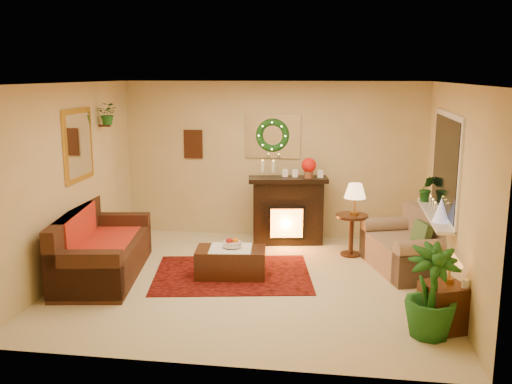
# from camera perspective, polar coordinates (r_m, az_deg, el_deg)

# --- Properties ---
(floor) EXTENTS (5.00, 5.00, 0.00)m
(floor) POSITION_cam_1_polar(r_m,az_deg,el_deg) (7.68, -0.39, -8.96)
(floor) COLOR beige
(floor) RESTS_ON ground
(ceiling) EXTENTS (5.00, 5.00, 0.00)m
(ceiling) POSITION_cam_1_polar(r_m,az_deg,el_deg) (7.18, -0.42, 10.83)
(ceiling) COLOR white
(ceiling) RESTS_ON ground
(wall_back) EXTENTS (5.00, 5.00, 0.00)m
(wall_back) POSITION_cam_1_polar(r_m,az_deg,el_deg) (9.52, 1.68, 3.19)
(wall_back) COLOR #EFD88C
(wall_back) RESTS_ON ground
(wall_front) EXTENTS (5.00, 5.00, 0.00)m
(wall_front) POSITION_cam_1_polar(r_m,az_deg,el_deg) (5.17, -4.23, -4.19)
(wall_front) COLOR #EFD88C
(wall_front) RESTS_ON ground
(wall_left) EXTENTS (4.50, 4.50, 0.00)m
(wall_left) POSITION_cam_1_polar(r_m,az_deg,el_deg) (8.08, -18.20, 1.07)
(wall_left) COLOR #EFD88C
(wall_left) RESTS_ON ground
(wall_right) EXTENTS (4.50, 4.50, 0.00)m
(wall_right) POSITION_cam_1_polar(r_m,az_deg,el_deg) (7.37, 19.18, 0.01)
(wall_right) COLOR #EFD88C
(wall_right) RESTS_ON ground
(area_rug) EXTENTS (2.36, 1.93, 0.01)m
(area_rug) POSITION_cam_1_polar(r_m,az_deg,el_deg) (7.94, -2.38, -8.22)
(area_rug) COLOR #570A03
(area_rug) RESTS_ON floor
(sofa) EXTENTS (1.23, 2.21, 0.90)m
(sofa) POSITION_cam_1_polar(r_m,az_deg,el_deg) (8.05, -15.00, -5.15)
(sofa) COLOR #422A20
(sofa) RESTS_ON floor
(red_throw) EXTENTS (0.84, 1.36, 0.02)m
(red_throw) POSITION_cam_1_polar(r_m,az_deg,el_deg) (8.21, -15.19, -4.67)
(red_throw) COLOR #B60603
(red_throw) RESTS_ON sofa
(fireplace) EXTENTS (1.16, 0.53, 1.02)m
(fireplace) POSITION_cam_1_polar(r_m,az_deg,el_deg) (9.23, 3.20, -1.83)
(fireplace) COLOR black
(fireplace) RESTS_ON floor
(poinsettia) EXTENTS (0.23, 0.23, 0.23)m
(poinsettia) POSITION_cam_1_polar(r_m,az_deg,el_deg) (9.04, 5.31, 2.69)
(poinsettia) COLOR red
(poinsettia) RESTS_ON fireplace
(mantel_candle_a) EXTENTS (0.06, 0.06, 0.18)m
(mantel_candle_a) POSITION_cam_1_polar(r_m,az_deg,el_deg) (9.14, 0.66, 2.59)
(mantel_candle_a) COLOR white
(mantel_candle_a) RESTS_ON fireplace
(mantel_candle_b) EXTENTS (0.06, 0.06, 0.18)m
(mantel_candle_b) POSITION_cam_1_polar(r_m,az_deg,el_deg) (9.10, 1.75, 2.55)
(mantel_candle_b) COLOR silver
(mantel_candle_b) RESTS_ON fireplace
(mantel_mirror) EXTENTS (0.92, 0.02, 0.72)m
(mantel_mirror) POSITION_cam_1_polar(r_m,az_deg,el_deg) (9.45, 1.68, 5.57)
(mantel_mirror) COLOR white
(mantel_mirror) RESTS_ON wall_back
(wreath) EXTENTS (0.55, 0.11, 0.55)m
(wreath) POSITION_cam_1_polar(r_m,az_deg,el_deg) (9.40, 1.65, 5.67)
(wreath) COLOR #194719
(wreath) RESTS_ON wall_back
(wall_art) EXTENTS (0.32, 0.03, 0.48)m
(wall_art) POSITION_cam_1_polar(r_m,az_deg,el_deg) (9.71, -6.29, 4.79)
(wall_art) COLOR #381E11
(wall_art) RESTS_ON wall_back
(gold_mirror) EXTENTS (0.03, 0.84, 1.00)m
(gold_mirror) POSITION_cam_1_polar(r_m,az_deg,el_deg) (8.27, -17.36, 4.51)
(gold_mirror) COLOR gold
(gold_mirror) RESTS_ON wall_left
(hanging_plant) EXTENTS (0.33, 0.28, 0.36)m
(hanging_plant) POSITION_cam_1_polar(r_m,az_deg,el_deg) (8.87, -14.53, 6.56)
(hanging_plant) COLOR #194719
(hanging_plant) RESTS_ON wall_left
(loveseat) EXTENTS (1.24, 1.62, 0.83)m
(loveseat) POSITION_cam_1_polar(r_m,az_deg,el_deg) (8.28, 14.77, -4.76)
(loveseat) COLOR #9B895F
(loveseat) RESTS_ON floor
(window_frame) EXTENTS (0.03, 1.86, 1.36)m
(window_frame) POSITION_cam_1_polar(r_m,az_deg,el_deg) (7.86, 18.48, 2.61)
(window_frame) COLOR white
(window_frame) RESTS_ON wall_right
(window_glass) EXTENTS (0.02, 1.70, 1.22)m
(window_glass) POSITION_cam_1_polar(r_m,az_deg,el_deg) (7.86, 18.37, 2.61)
(window_glass) COLOR black
(window_glass) RESTS_ON wall_right
(window_sill) EXTENTS (0.22, 1.86, 0.04)m
(window_sill) POSITION_cam_1_polar(r_m,az_deg,el_deg) (7.97, 17.42, -2.19)
(window_sill) COLOR white
(window_sill) RESTS_ON wall_right
(mini_tree) EXTENTS (0.21, 0.21, 0.32)m
(mini_tree) POSITION_cam_1_polar(r_m,az_deg,el_deg) (7.49, 18.01, -1.76)
(mini_tree) COLOR silver
(mini_tree) RESTS_ON window_sill
(sill_plant) EXTENTS (0.27, 0.22, 0.50)m
(sill_plant) POSITION_cam_1_polar(r_m,az_deg,el_deg) (8.62, 16.70, 0.35)
(sill_plant) COLOR #245524
(sill_plant) RESTS_ON window_sill
(side_table_round) EXTENTS (0.49, 0.49, 0.63)m
(side_table_round) POSITION_cam_1_polar(r_m,az_deg,el_deg) (8.78, 9.50, -4.22)
(side_table_round) COLOR black
(side_table_round) RESTS_ON floor
(lamp_cream) EXTENTS (0.32, 0.32, 0.50)m
(lamp_cream) POSITION_cam_1_polar(r_m,az_deg,el_deg) (8.62, 9.86, -0.72)
(lamp_cream) COLOR #FFCB87
(lamp_cream) RESTS_ON side_table_round
(end_table_square) EXTENTS (0.55, 0.55, 0.52)m
(end_table_square) POSITION_cam_1_polar(r_m,az_deg,el_deg) (6.56, 18.27, -10.77)
(end_table_square) COLOR #4C2C12
(end_table_square) RESTS_ON floor
(lamp_tiffany) EXTENTS (0.28, 0.28, 0.40)m
(lamp_tiffany) POSITION_cam_1_polar(r_m,az_deg,el_deg) (6.44, 18.83, -6.72)
(lamp_tiffany) COLOR orange
(lamp_tiffany) RESTS_ON end_table_square
(coffee_table) EXTENTS (0.99, 0.61, 0.39)m
(coffee_table) POSITION_cam_1_polar(r_m,az_deg,el_deg) (7.81, -2.53, -6.97)
(coffee_table) COLOR black
(coffee_table) RESTS_ON floor
(fruit_bowl) EXTENTS (0.26, 0.26, 0.06)m
(fruit_bowl) POSITION_cam_1_polar(r_m,az_deg,el_deg) (7.76, -2.39, -5.23)
(fruit_bowl) COLOR silver
(fruit_bowl) RESTS_ON coffee_table
(floor_palm) EXTENTS (2.04, 2.04, 2.97)m
(floor_palm) POSITION_cam_1_polar(r_m,az_deg,el_deg) (6.29, 17.10, -9.90)
(floor_palm) COLOR #28571D
(floor_palm) RESTS_ON floor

